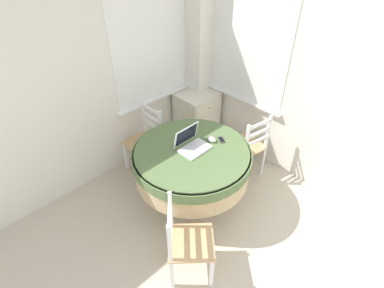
% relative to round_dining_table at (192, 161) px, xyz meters
% --- Properties ---
extents(corner_room_shell, '(4.44, 4.69, 2.55)m').
position_rel_round_dining_table_xyz_m(corner_room_shell, '(0.35, 0.12, 0.66)').
color(corner_room_shell, white).
rests_on(corner_room_shell, ground_plane).
extents(round_dining_table, '(1.25, 1.25, 0.77)m').
position_rel_round_dining_table_xyz_m(round_dining_table, '(0.00, 0.00, 0.00)').
color(round_dining_table, '#4C3D2D').
rests_on(round_dining_table, ground_plane).
extents(laptop, '(0.32, 0.27, 0.23)m').
position_rel_round_dining_table_xyz_m(laptop, '(0.03, 0.03, 0.20)').
color(laptop, white).
rests_on(laptop, round_dining_table).
extents(computer_mouse, '(0.07, 0.10, 0.05)m').
position_rel_round_dining_table_xyz_m(computer_mouse, '(0.26, -0.04, 0.18)').
color(computer_mouse, white).
rests_on(computer_mouse, round_dining_table).
extents(cell_phone, '(0.09, 0.12, 0.01)m').
position_rel_round_dining_table_xyz_m(cell_phone, '(0.35, -0.10, 0.16)').
color(cell_phone, '#2D2D33').
rests_on(cell_phone, round_dining_table).
extents(dining_chair_near_back_window, '(0.40, 0.39, 0.88)m').
position_rel_round_dining_table_xyz_m(dining_chair_near_back_window, '(0.02, 0.85, -0.19)').
color(dining_chair_near_back_window, tan).
rests_on(dining_chair_near_back_window, ground_plane).
extents(dining_chair_near_right_window, '(0.45, 0.46, 0.88)m').
position_rel_round_dining_table_xyz_m(dining_chair_near_right_window, '(0.84, -0.13, -0.19)').
color(dining_chair_near_right_window, tan).
rests_on(dining_chair_near_right_window, ground_plane).
extents(dining_chair_camera_near, '(0.56, 0.56, 0.88)m').
position_rel_round_dining_table_xyz_m(dining_chair_camera_near, '(-0.64, -0.58, -0.19)').
color(dining_chair_camera_near, tan).
rests_on(dining_chair_camera_near, ground_plane).
extents(corner_cabinet, '(0.56, 0.49, 0.75)m').
position_rel_round_dining_table_xyz_m(corner_cabinet, '(0.96, 0.88, -0.25)').
color(corner_cabinet, silver).
rests_on(corner_cabinet, ground_plane).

